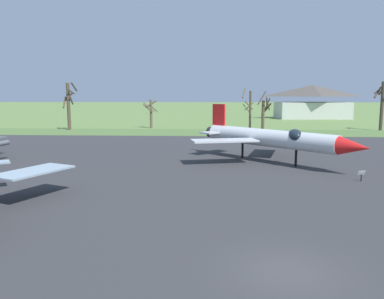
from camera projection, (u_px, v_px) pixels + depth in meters
name	position (u px, v px, depth m)	size (l,w,h in m)	color
ground_plane	(287.00, 272.00, 14.87)	(600.00, 600.00, 0.00)	#607F42
asphalt_apron	(247.00, 175.00, 32.49)	(108.89, 59.41, 0.05)	#333335
grass_verge_strip	(229.00, 133.00, 67.78)	(168.89, 12.00, 0.06)	#517038
jet_fighter_rear_center	(273.00, 138.00, 37.79)	(15.31, 15.37, 5.65)	silver
info_placard_rear_center	(361.00, 175.00, 30.04)	(0.62, 0.31, 0.87)	black
bare_tree_far_left	(69.00, 104.00, 72.24)	(2.48, 2.58, 8.93)	brown
bare_tree_left_of_center	(151.00, 112.00, 76.70)	(2.85, 2.65, 5.59)	brown
bare_tree_center	(249.00, 108.00, 75.77)	(2.45, 3.17, 8.07)	brown
bare_tree_right_of_center	(264.00, 112.00, 73.51)	(2.79, 3.01, 7.30)	brown
bare_tree_far_right	(382.00, 102.00, 71.40)	(3.27, 2.87, 9.61)	#42382D
visitor_building	(312.00, 102.00, 106.95)	(20.67, 12.18, 9.14)	beige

